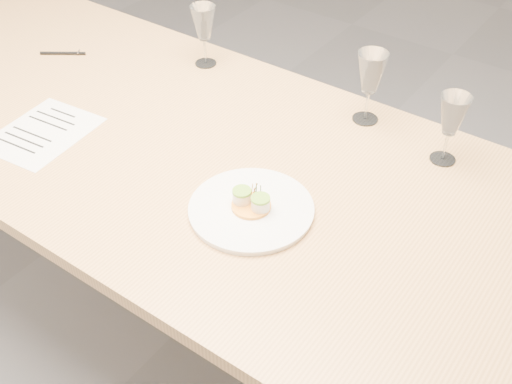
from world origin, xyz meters
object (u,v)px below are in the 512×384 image
Objects in this scene: wine_glass_2 at (452,116)px; ballpoint_pen at (63,53)px; recipe_sheet at (43,133)px; dining_table at (182,160)px; wine_glass_1 at (371,74)px; dinner_plate at (251,208)px; wine_glass_0 at (204,24)px.

ballpoint_pen is at bearing -171.21° from wine_glass_2.
wine_glass_2 is (1.28, 0.20, 0.13)m from ballpoint_pen.
dining_table is at bearing 24.52° from recipe_sheet.
ballpoint_pen reaches higher than dining_table.
dinner_plate is at bearing -93.69° from wine_glass_1.
wine_glass_0 is (0.13, 0.58, 0.14)m from recipe_sheet.
dinner_plate is at bearing 0.43° from recipe_sheet.
wine_glass_1 is 0.27m from wine_glass_2.
dinner_plate is 1.02m from ballpoint_pen.
wine_glass_1 reaches higher than dinner_plate.
wine_glass_2 reaches higher than dining_table.
wine_glass_1 is at bearing 169.20° from wine_glass_2.
dinner_plate is 1.52× the size of wine_glass_0.
wine_glass_1 reaches higher than wine_glass_0.
ballpoint_pen reaches higher than recipe_sheet.
recipe_sheet is at bearing -102.36° from wine_glass_0.
recipe_sheet is 1.46× the size of wine_glass_1.
dinner_plate is 2.32× the size of ballpoint_pen.
wine_glass_2 reaches higher than ballpoint_pen.
dining_table is 11.92× the size of wine_glass_0.
wine_glass_1 is at bearing 34.02° from recipe_sheet.
recipe_sheet is (-0.34, -0.20, 0.07)m from dining_table.
recipe_sheet is 1.12m from wine_glass_2.
ballpoint_pen is (-0.65, 0.15, 0.07)m from dining_table.
wine_glass_2 is at bearing -25.96° from ballpoint_pen.
wine_glass_0 is (0.43, 0.23, 0.14)m from ballpoint_pen.
wine_glass_1 is at bearing 1.50° from wine_glass_0.
wine_glass_2 is (0.26, -0.05, -0.01)m from wine_glass_1.
dinner_plate is 0.57m from wine_glass_2.
ballpoint_pen is at bearing -151.76° from wine_glass_0.
ballpoint_pen is 0.62× the size of wine_glass_1.
wine_glass_2 is at bearing -10.80° from wine_glass_1.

